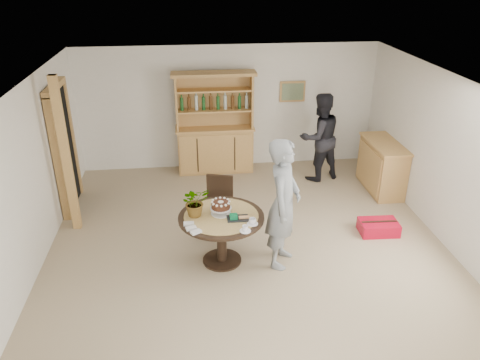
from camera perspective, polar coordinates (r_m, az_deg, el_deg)
name	(u,v)px	position (r m, az deg, el deg)	size (l,w,h in m)	color
ground	(251,258)	(6.96, 1.33, -9.54)	(7.00, 7.00, 0.00)	tan
room_shell	(252,148)	(6.14, 1.51, 3.94)	(6.04, 7.04, 2.52)	white
doorway	(63,147)	(8.45, -20.72, 3.79)	(0.13, 1.10, 2.18)	black
pine_post	(66,157)	(7.62, -20.46, 2.69)	(0.12, 0.12, 2.50)	tan
hutch	(215,139)	(9.49, -3.05, 5.06)	(1.62, 0.54, 2.04)	tan
sideboard	(382,166)	(9.13, 16.92, 1.63)	(0.54, 1.26, 0.94)	tan
dining_table	(221,225)	(6.59, -2.28, -5.51)	(1.20, 1.20, 0.76)	black
dining_chair	(219,202)	(7.34, -2.61, -2.66)	(0.52, 0.52, 0.95)	black
birthday_cake	(221,206)	(6.49, -2.36, -3.17)	(0.30, 0.30, 0.20)	white
flower_vase	(195,202)	(6.44, -5.48, -2.65)	(0.38, 0.33, 0.42)	#3F7233
gift_tray	(238,217)	(6.40, -0.31, -4.58)	(0.30, 0.20, 0.08)	black
coffee_cup_a	(253,222)	(6.28, 1.54, -5.08)	(0.15, 0.15, 0.09)	white
coffee_cup_b	(245,229)	(6.13, 0.64, -5.99)	(0.15, 0.15, 0.08)	white
napkins	(192,228)	(6.22, -5.87, -5.83)	(0.24, 0.33, 0.03)	white
teen_boy	(283,204)	(6.44, 5.31, -2.92)	(0.69, 0.45, 1.89)	gray
adult_person	(320,137)	(9.17, 9.68, 5.16)	(0.84, 0.66, 1.73)	black
red_suitcase	(378,227)	(7.82, 16.52, -5.54)	(0.62, 0.43, 0.21)	#BA0923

